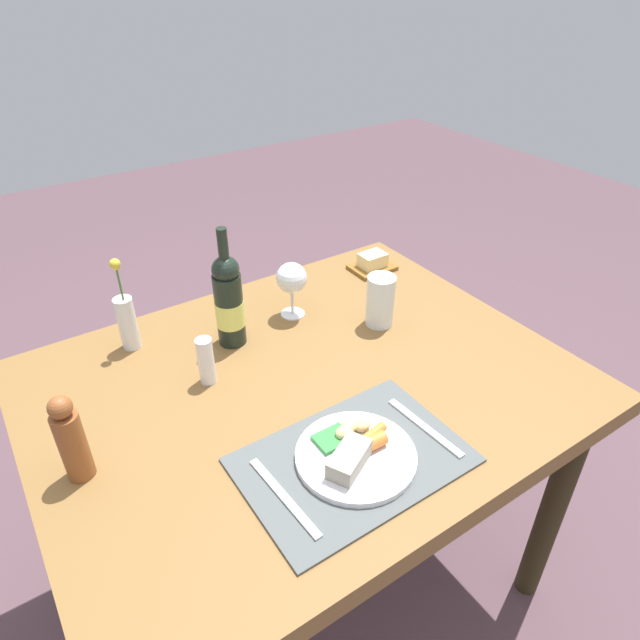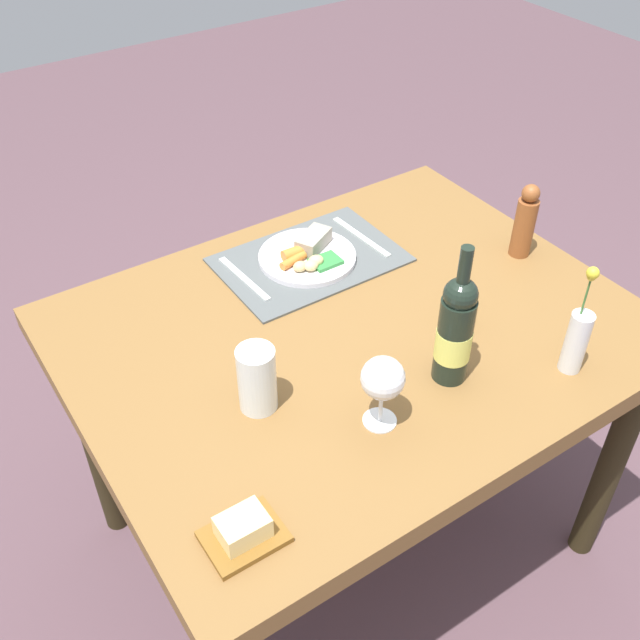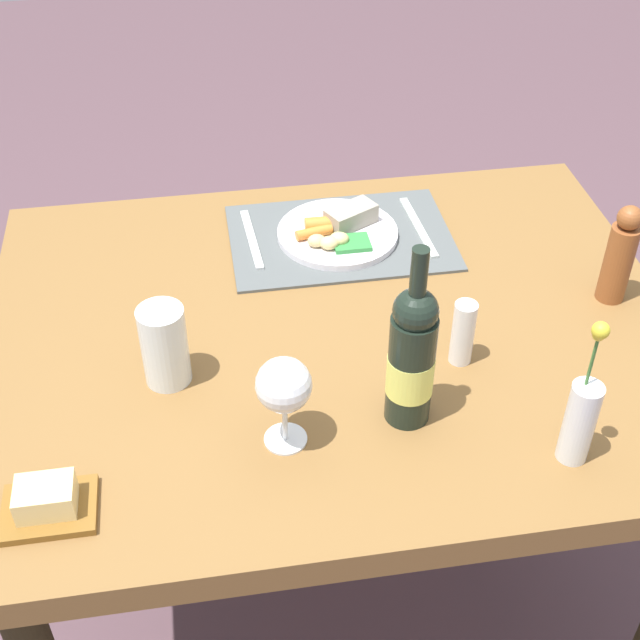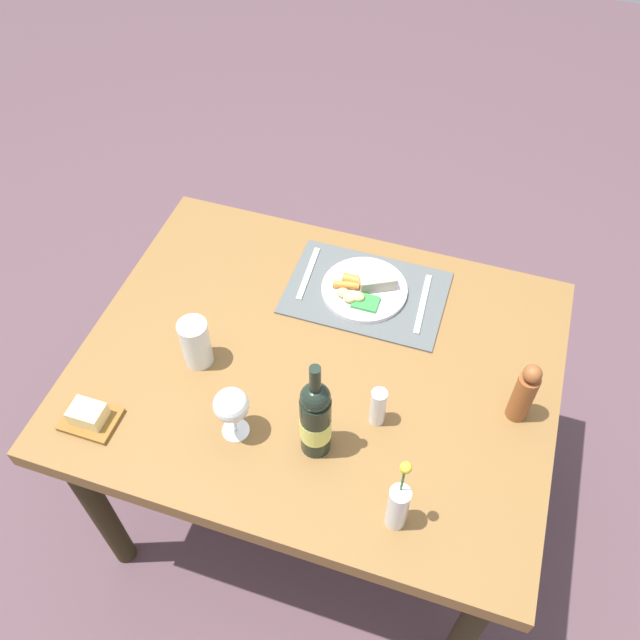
# 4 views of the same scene
# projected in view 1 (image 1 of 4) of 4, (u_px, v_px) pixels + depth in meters

# --- Properties ---
(ground_plane) EXTENTS (8.00, 8.00, 0.00)m
(ground_plane) POSITION_uv_depth(u_px,v_px,m) (309.00, 573.00, 1.73)
(ground_plane) COLOR #553D44
(dining_table) EXTENTS (1.21, 0.95, 0.77)m
(dining_table) POSITION_uv_depth(u_px,v_px,m) (305.00, 409.00, 1.35)
(dining_table) COLOR brown
(dining_table) RESTS_ON ground_plane
(placemat) EXTENTS (0.43, 0.29, 0.01)m
(placemat) POSITION_uv_depth(u_px,v_px,m) (353.00, 460.00, 1.09)
(placemat) COLOR #4F5454
(placemat) RESTS_ON dining_table
(dinner_plate) EXTENTS (0.24, 0.24, 0.05)m
(dinner_plate) POSITION_uv_depth(u_px,v_px,m) (355.00, 453.00, 1.09)
(dinner_plate) COLOR silver
(dinner_plate) RESTS_ON placemat
(fork) EXTENTS (0.03, 0.21, 0.00)m
(fork) POSITION_uv_depth(u_px,v_px,m) (284.00, 497.00, 1.01)
(fork) COLOR silver
(fork) RESTS_ON placemat
(knife) EXTENTS (0.03, 0.20, 0.00)m
(knife) POSITION_uv_depth(u_px,v_px,m) (425.00, 427.00, 1.16)
(knife) COLOR silver
(knife) RESTS_ON placemat
(flower_vase) EXTENTS (0.05, 0.05, 0.25)m
(flower_vase) POSITION_uv_depth(u_px,v_px,m) (127.00, 320.00, 1.36)
(flower_vase) COLOR silver
(flower_vase) RESTS_ON dining_table
(butter_dish) EXTENTS (0.13, 0.10, 0.05)m
(butter_dish) POSITION_uv_depth(u_px,v_px,m) (372.00, 263.00, 1.73)
(butter_dish) COLOR brown
(butter_dish) RESTS_ON dining_table
(wine_bottle) EXTENTS (0.07, 0.07, 0.31)m
(wine_bottle) POSITION_uv_depth(u_px,v_px,m) (229.00, 301.00, 1.36)
(wine_bottle) COLOR black
(wine_bottle) RESTS_ON dining_table
(salt_shaker) EXTENTS (0.04, 0.04, 0.12)m
(salt_shaker) POSITION_uv_depth(u_px,v_px,m) (206.00, 361.00, 1.26)
(salt_shaker) COLOR white
(salt_shaker) RESTS_ON dining_table
(water_tumbler) EXTENTS (0.07, 0.07, 0.14)m
(water_tumbler) POSITION_uv_depth(u_px,v_px,m) (380.00, 304.00, 1.46)
(water_tumbler) COLOR silver
(water_tumbler) RESTS_ON dining_table
(wine_glass) EXTENTS (0.08, 0.08, 0.16)m
(wine_glass) POSITION_uv_depth(u_px,v_px,m) (292.00, 279.00, 1.47)
(wine_glass) COLOR white
(wine_glass) RESTS_ON dining_table
(pepper_mill) EXTENTS (0.05, 0.05, 0.19)m
(pepper_mill) POSITION_uv_depth(u_px,v_px,m) (71.00, 439.00, 1.02)
(pepper_mill) COLOR brown
(pepper_mill) RESTS_ON dining_table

